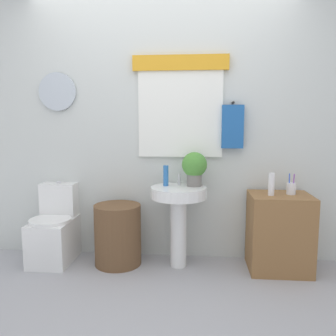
{
  "coord_description": "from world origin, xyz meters",
  "views": [
    {
      "loc": [
        0.34,
        -2.17,
        1.32
      ],
      "look_at": [
        0.08,
        0.8,
        0.92
      ],
      "focal_mm": 36.43,
      "sensor_mm": 36.0,
      "label": 1
    }
  ],
  "objects_px": {
    "potted_plant": "(194,167)",
    "soap_bottle": "(166,176)",
    "toothbrush_cup": "(291,188)",
    "pedestal_sink": "(179,207)",
    "wooden_cabinet": "(279,232)",
    "toilet": "(55,231)",
    "lotion_bottle": "(271,184)",
    "laundry_hamper": "(118,235)"
  },
  "relations": [
    {
      "from": "soap_bottle",
      "to": "toilet",
      "type": "bearing_deg",
      "value": -179.04
    },
    {
      "from": "potted_plant",
      "to": "toothbrush_cup",
      "type": "xyz_separation_m",
      "value": [
        0.86,
        -0.04,
        -0.18
      ]
    },
    {
      "from": "soap_bottle",
      "to": "toothbrush_cup",
      "type": "distance_m",
      "value": 1.12
    },
    {
      "from": "potted_plant",
      "to": "lotion_bottle",
      "type": "height_order",
      "value": "potted_plant"
    },
    {
      "from": "toilet",
      "to": "toothbrush_cup",
      "type": "relative_size",
      "value": 4.05
    },
    {
      "from": "toilet",
      "to": "potted_plant",
      "type": "height_order",
      "value": "potted_plant"
    },
    {
      "from": "toilet",
      "to": "wooden_cabinet",
      "type": "xyz_separation_m",
      "value": [
        2.09,
        -0.03,
        0.06
      ]
    },
    {
      "from": "toothbrush_cup",
      "to": "soap_bottle",
      "type": "bearing_deg",
      "value": 178.46
    },
    {
      "from": "pedestal_sink",
      "to": "wooden_cabinet",
      "type": "xyz_separation_m",
      "value": [
        0.9,
        0.0,
        -0.21
      ]
    },
    {
      "from": "wooden_cabinet",
      "to": "toothbrush_cup",
      "type": "xyz_separation_m",
      "value": [
        0.09,
        0.02,
        0.4
      ]
    },
    {
      "from": "toilet",
      "to": "wooden_cabinet",
      "type": "height_order",
      "value": "toilet"
    },
    {
      "from": "pedestal_sink",
      "to": "toilet",
      "type": "bearing_deg",
      "value": 178.46
    },
    {
      "from": "potted_plant",
      "to": "lotion_bottle",
      "type": "bearing_deg",
      "value": -8.49
    },
    {
      "from": "pedestal_sink",
      "to": "lotion_bottle",
      "type": "bearing_deg",
      "value": -2.83
    },
    {
      "from": "potted_plant",
      "to": "toothbrush_cup",
      "type": "distance_m",
      "value": 0.87
    },
    {
      "from": "toilet",
      "to": "lotion_bottle",
      "type": "bearing_deg",
      "value": -2.06
    },
    {
      "from": "lotion_bottle",
      "to": "potted_plant",
      "type": "bearing_deg",
      "value": 171.51
    },
    {
      "from": "laundry_hamper",
      "to": "potted_plant",
      "type": "height_order",
      "value": "potted_plant"
    },
    {
      "from": "soap_bottle",
      "to": "lotion_bottle",
      "type": "distance_m",
      "value": 0.94
    },
    {
      "from": "toilet",
      "to": "potted_plant",
      "type": "bearing_deg",
      "value": 1.21
    },
    {
      "from": "wooden_cabinet",
      "to": "soap_bottle",
      "type": "xyz_separation_m",
      "value": [
        -1.02,
        0.05,
        0.49
      ]
    },
    {
      "from": "laundry_hamper",
      "to": "toothbrush_cup",
      "type": "xyz_separation_m",
      "value": [
        1.56,
        0.02,
        0.46
      ]
    },
    {
      "from": "laundry_hamper",
      "to": "toothbrush_cup",
      "type": "height_order",
      "value": "toothbrush_cup"
    },
    {
      "from": "wooden_cabinet",
      "to": "toothbrush_cup",
      "type": "relative_size",
      "value": 3.73
    },
    {
      "from": "toilet",
      "to": "laundry_hamper",
      "type": "relative_size",
      "value": 1.32
    },
    {
      "from": "toothbrush_cup",
      "to": "pedestal_sink",
      "type": "bearing_deg",
      "value": -178.85
    },
    {
      "from": "pedestal_sink",
      "to": "potted_plant",
      "type": "distance_m",
      "value": 0.39
    },
    {
      "from": "toilet",
      "to": "soap_bottle",
      "type": "bearing_deg",
      "value": 0.96
    },
    {
      "from": "laundry_hamper",
      "to": "lotion_bottle",
      "type": "relative_size",
      "value": 2.87
    },
    {
      "from": "wooden_cabinet",
      "to": "toilet",
      "type": "bearing_deg",
      "value": 179.12
    },
    {
      "from": "potted_plant",
      "to": "toothbrush_cup",
      "type": "bearing_deg",
      "value": -2.68
    },
    {
      "from": "lotion_bottle",
      "to": "laundry_hamper",
      "type": "bearing_deg",
      "value": 178.34
    },
    {
      "from": "pedestal_sink",
      "to": "laundry_hamper",
      "type": "bearing_deg",
      "value": 180.0
    },
    {
      "from": "laundry_hamper",
      "to": "soap_bottle",
      "type": "bearing_deg",
      "value": 6.38
    },
    {
      "from": "laundry_hamper",
      "to": "pedestal_sink",
      "type": "height_order",
      "value": "pedestal_sink"
    },
    {
      "from": "toothbrush_cup",
      "to": "laundry_hamper",
      "type": "bearing_deg",
      "value": -179.27
    },
    {
      "from": "toilet",
      "to": "lotion_bottle",
      "type": "distance_m",
      "value": 2.06
    },
    {
      "from": "laundry_hamper",
      "to": "potted_plant",
      "type": "relative_size",
      "value": 1.81
    },
    {
      "from": "pedestal_sink",
      "to": "toothbrush_cup",
      "type": "distance_m",
      "value": 1.01
    },
    {
      "from": "toilet",
      "to": "laundry_hamper",
      "type": "height_order",
      "value": "toilet"
    },
    {
      "from": "laundry_hamper",
      "to": "soap_bottle",
      "type": "xyz_separation_m",
      "value": [
        0.45,
        0.05,
        0.55
      ]
    },
    {
      "from": "potted_plant",
      "to": "soap_bottle",
      "type": "bearing_deg",
      "value": -177.8
    }
  ]
}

